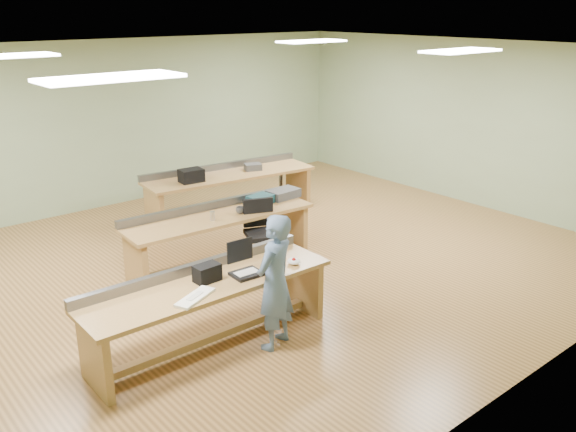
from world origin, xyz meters
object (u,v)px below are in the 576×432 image
object	(u,v)px
drinks_can	(212,216)
person	(275,282)
workbench_front	(208,298)
parts_bin_grey	(283,194)
mug	(240,210)
workbench_mid	(219,228)
camera_bag	(207,273)
workbench_back	(230,184)
task_chair	(262,243)
parts_bin_teal	(260,199)
laptop_base	(247,274)

from	to	relation	value
drinks_can	person	bearing A→B (deg)	-105.76
workbench_front	parts_bin_grey	xyz separation A→B (m)	(2.54, 1.81, 0.26)
workbench_front	mug	world-z (taller)	workbench_front
workbench_mid	drinks_can	world-z (taller)	drinks_can
camera_bag	drinks_can	distance (m)	1.96
workbench_back	task_chair	bearing A→B (deg)	-107.30
workbench_mid	parts_bin_teal	world-z (taller)	parts_bin_teal
parts_bin_teal	mug	bearing A→B (deg)	-160.30
parts_bin_teal	camera_bag	bearing A→B (deg)	-139.44
task_chair	workbench_back	bearing A→B (deg)	87.72
workbench_back	camera_bag	world-z (taller)	camera_bag
person	laptop_base	world-z (taller)	person
laptop_base	parts_bin_teal	xyz separation A→B (m)	(1.67, 1.94, 0.05)
mug	task_chair	bearing A→B (deg)	-62.00
parts_bin_teal	drinks_can	xyz separation A→B (m)	(-0.96, -0.17, 0.00)
parts_bin_teal	workbench_front	bearing A→B (deg)	-139.29
laptop_base	parts_bin_grey	bearing A→B (deg)	45.79
workbench_mid	drinks_can	distance (m)	0.35
mug	laptop_base	bearing A→B (deg)	-123.73
workbench_mid	parts_bin_grey	distance (m)	1.24
workbench_front	workbench_mid	distance (m)	2.21
workbench_mid	task_chair	distance (m)	0.64
task_chair	person	bearing A→B (deg)	-102.12
workbench_front	parts_bin_teal	world-z (taller)	parts_bin_teal
camera_bag	parts_bin_grey	size ratio (longest dim) A/B	0.57
laptop_base	mug	xyz separation A→B (m)	(1.17, 1.76, 0.03)
camera_bag	mug	world-z (taller)	camera_bag
task_chair	laptop_base	bearing A→B (deg)	-110.57
laptop_base	task_chair	xyz separation A→B (m)	(1.33, 1.46, -0.42)
camera_bag	drinks_can	bearing A→B (deg)	52.72
camera_bag	workbench_back	bearing A→B (deg)	49.79
workbench_front	person	size ratio (longest dim) A/B	1.87
person	mug	world-z (taller)	person
mug	drinks_can	size ratio (longest dim) A/B	0.97
laptop_base	mug	size ratio (longest dim) A/B	2.61
laptop_base	person	bearing A→B (deg)	-68.50
parts_bin_teal	drinks_can	size ratio (longest dim) A/B	2.81
person	task_chair	world-z (taller)	person
person	task_chair	size ratio (longest dim) A/B	1.58
workbench_back	laptop_base	bearing A→B (deg)	-115.55
laptop_base	workbench_mid	bearing A→B (deg)	67.87
laptop_base	drinks_can	bearing A→B (deg)	71.34
workbench_front	mug	bearing A→B (deg)	46.10
drinks_can	mug	bearing A→B (deg)	-1.25
workbench_front	task_chair	distance (m)	2.20
parts_bin_teal	mug	distance (m)	0.53
workbench_mid	parts_bin_grey	world-z (taller)	parts_bin_grey
parts_bin_grey	camera_bag	bearing A→B (deg)	-144.74
parts_bin_grey	parts_bin_teal	bearing A→B (deg)	-179.27
camera_bag	drinks_can	size ratio (longest dim) A/B	2.16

